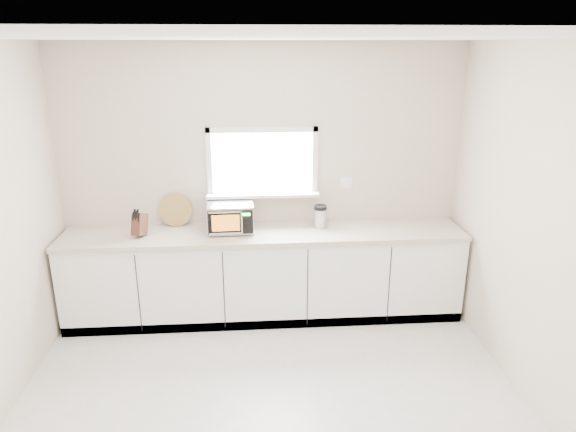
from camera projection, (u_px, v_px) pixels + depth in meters
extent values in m
plane|color=beige|center=(273.00, 431.00, 3.72)|extent=(4.00, 4.00, 0.00)
cube|color=beige|center=(263.00, 181.00, 5.18)|extent=(4.00, 0.02, 2.70)
cube|color=white|center=(262.00, 162.00, 5.10)|extent=(1.00, 0.02, 0.60)
cube|color=white|center=(263.00, 195.00, 5.14)|extent=(1.12, 0.16, 0.03)
cube|color=white|center=(262.00, 130.00, 4.98)|extent=(1.10, 0.04, 0.05)
cube|color=white|center=(263.00, 194.00, 5.19)|extent=(1.10, 0.04, 0.05)
cube|color=white|center=(209.00, 163.00, 5.05)|extent=(0.05, 0.04, 0.70)
cube|color=white|center=(315.00, 162.00, 5.12)|extent=(0.05, 0.04, 0.70)
cube|color=white|center=(346.00, 183.00, 5.24)|extent=(0.12, 0.01, 0.12)
cube|color=white|center=(265.00, 276.00, 5.18)|extent=(3.92, 0.60, 0.88)
cube|color=beige|center=(264.00, 234.00, 5.03)|extent=(3.92, 0.64, 0.04)
cylinder|color=black|center=(211.00, 236.00, 4.90)|extent=(0.02, 0.02, 0.01)
cylinder|color=black|center=(212.00, 226.00, 5.15)|extent=(0.02, 0.02, 0.01)
cylinder|color=black|center=(250.00, 234.00, 4.94)|extent=(0.02, 0.02, 0.01)
cylinder|color=black|center=(249.00, 225.00, 5.19)|extent=(0.02, 0.02, 0.01)
cube|color=#B6B9BE|center=(230.00, 217.00, 5.00)|extent=(0.45, 0.35, 0.27)
cube|color=black|center=(230.00, 223.00, 4.83)|extent=(0.43, 0.03, 0.23)
cube|color=orange|center=(226.00, 223.00, 4.82)|extent=(0.26, 0.01, 0.16)
cylinder|color=silver|center=(242.00, 223.00, 4.82)|extent=(0.02, 0.02, 0.21)
cube|color=black|center=(246.00, 222.00, 4.85)|extent=(0.11, 0.01, 0.23)
cube|color=#19FF33|center=(246.00, 214.00, 4.81)|extent=(0.07, 0.01, 0.02)
cube|color=silver|center=(230.00, 203.00, 4.96)|extent=(0.45, 0.35, 0.01)
cube|color=#4D271B|center=(140.00, 224.00, 4.87)|extent=(0.15, 0.22, 0.24)
cube|color=black|center=(133.00, 216.00, 4.80)|extent=(0.03, 0.04, 0.09)
cube|color=black|center=(136.00, 215.00, 4.79)|extent=(0.03, 0.04, 0.09)
cube|color=black|center=(139.00, 217.00, 4.79)|extent=(0.03, 0.04, 0.09)
cube|color=black|center=(134.00, 213.00, 4.79)|extent=(0.03, 0.04, 0.09)
cube|color=black|center=(138.00, 214.00, 4.78)|extent=(0.03, 0.04, 0.09)
cylinder|color=#AF8544|center=(176.00, 210.00, 5.14)|extent=(0.33, 0.08, 0.33)
cylinder|color=#B6B9BE|center=(320.00, 218.00, 5.13)|extent=(0.17, 0.17, 0.19)
cylinder|color=black|center=(320.00, 207.00, 5.09)|extent=(0.16, 0.16, 0.04)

